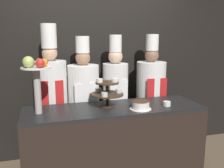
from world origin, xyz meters
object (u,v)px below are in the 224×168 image
(fruit_pedestal, at_px, (36,72))
(chef_left, at_px, (52,95))
(chef_right, at_px, (151,92))
(cake_round, at_px, (141,105))
(chef_center_left, at_px, (84,97))
(chef_center_right, at_px, (115,93))
(tiered_stand, at_px, (107,91))
(cup_white, at_px, (167,104))

(fruit_pedestal, distance_m, chef_left, 0.69)
(chef_left, distance_m, chef_right, 1.37)
(cake_round, xyz_separation_m, chef_center_left, (-0.52, 0.71, -0.05))
(chef_left, bearing_deg, chef_center_right, 0.00)
(fruit_pedestal, xyz_separation_m, chef_center_right, (1.01, 0.56, -0.42))
(tiered_stand, bearing_deg, cup_white, -14.22)
(cup_white, distance_m, chef_right, 0.69)
(fruit_pedestal, xyz_separation_m, chef_left, (0.16, 0.56, -0.38))
(fruit_pedestal, xyz_separation_m, cake_round, (1.09, -0.15, -0.39))
(cup_white, bearing_deg, chef_center_right, 121.78)
(tiered_stand, distance_m, fruit_pedestal, 0.81)
(fruit_pedestal, height_order, chef_center_right, chef_center_right)
(cup_white, distance_m, chef_left, 1.44)
(cup_white, height_order, chef_center_right, chef_center_right)
(tiered_stand, xyz_separation_m, chef_center_left, (-0.19, 0.51, -0.18))
(chef_left, bearing_deg, fruit_pedestal, -106.44)
(cup_white, relative_size, chef_center_left, 0.05)
(fruit_pedestal, distance_m, chef_center_left, 0.92)
(tiered_stand, xyz_separation_m, fruit_pedestal, (-0.76, -0.05, 0.26))
(chef_center_left, relative_size, chef_center_right, 0.99)
(cup_white, distance_m, chef_center_right, 0.80)
(fruit_pedestal, relative_size, chef_right, 0.34)
(tiered_stand, height_order, cake_round, tiered_stand)
(chef_left, height_order, chef_center_right, chef_left)
(chef_right, bearing_deg, fruit_pedestal, -160.04)
(cake_round, bearing_deg, chef_center_right, 96.27)
(chef_center_right, height_order, chef_right, chef_right)
(chef_left, relative_size, chef_center_right, 1.08)
(tiered_stand, height_order, chef_center_right, chef_center_right)
(cake_round, relative_size, chef_left, 0.13)
(cake_round, distance_m, cup_white, 0.34)
(fruit_pedestal, height_order, chef_right, chef_right)
(chef_center_right, bearing_deg, chef_right, -0.01)
(chef_center_left, bearing_deg, fruit_pedestal, -135.83)
(tiered_stand, bearing_deg, chef_center_left, 110.25)
(tiered_stand, bearing_deg, fruit_pedestal, -176.21)
(chef_center_left, xyz_separation_m, chef_center_right, (0.44, 0.00, 0.03))
(fruit_pedestal, distance_m, cake_round, 1.17)
(chef_center_right, bearing_deg, fruit_pedestal, -151.10)
(chef_center_left, distance_m, chef_right, 0.96)
(cup_white, xyz_separation_m, chef_center_left, (-0.86, 0.68, -0.03))
(chef_center_right, bearing_deg, chef_center_left, -179.99)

